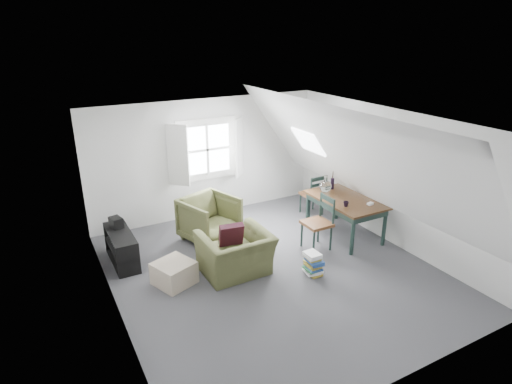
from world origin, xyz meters
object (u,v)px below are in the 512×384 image
dining_table (345,204)px  magazine_stack (313,264)px  armchair_near (236,272)px  media_shelf (122,250)px  ottoman (174,273)px  dining_chair_far (313,194)px  dining_chair_near (319,222)px  armchair_far (211,239)px

dining_table → magazine_stack: size_ratio=3.99×
armchair_near → media_shelf: media_shelf is taller
ottoman → dining_chair_far: dining_chair_far is taller
dining_chair_near → dining_chair_far: bearing=137.1°
armchair_near → magazine_stack: magazine_stack is taller
armchair_far → ottoman: (-1.10, -1.14, 0.18)m
ottoman → magazine_stack: (2.09, -0.83, 0.01)m
media_shelf → magazine_stack: 3.26m
ottoman → dining_chair_far: (3.52, 1.18, 0.29)m
media_shelf → magazine_stack: (2.66, -1.88, -0.06)m
armchair_far → magazine_stack: 2.22m
magazine_stack → media_shelf: bearing=144.9°
armchair_far → dining_chair_far: bearing=-17.9°
media_shelf → magazine_stack: bearing=-36.9°
armchair_near → dining_chair_far: 2.91m
armchair_near → ottoman: 1.03m
dining_table → ottoman: bearing=179.7°
armchair_near → media_shelf: (-1.57, 1.22, 0.25)m
dining_table → dining_chair_near: bearing=-167.5°
dining_chair_near → media_shelf: (-3.28, 1.17, -0.26)m
dining_chair_far → media_shelf: 4.10m
dining_chair_near → media_shelf: size_ratio=0.90×
dining_table → magazine_stack: dining_table is taller
ottoman → media_shelf: size_ratio=0.50×
armchair_far → ottoman: size_ratio=1.71×
ottoman → armchair_far: bearing=46.1°
armchair_far → ottoman: armchair_far is taller
media_shelf → dining_chair_far: bearing=0.2°
armchair_near → media_shelf: 2.01m
armchair_near → ottoman: bearing=-11.0°
dining_chair_far → media_shelf: (-4.09, -0.14, -0.22)m
armchair_far → magazine_stack: armchair_far is taller
dining_chair_far → media_shelf: size_ratio=0.82×
armchair_far → dining_table: size_ratio=0.61×
dining_table → magazine_stack: (-1.37, -0.89, -0.47)m
ottoman → media_shelf: media_shelf is taller
dining_chair_far → armchair_near: bearing=45.8°
dining_table → dining_chair_far: 1.14m
ottoman → dining_table: size_ratio=0.36×
ottoman → dining_chair_near: dining_chair_near is taller
armchair_near → dining_chair_near: size_ratio=1.10×
armchair_near → dining_table: (2.47, 0.24, 0.67)m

